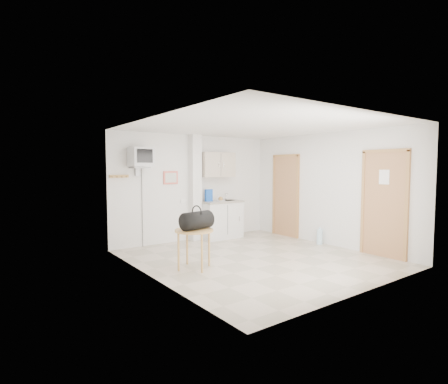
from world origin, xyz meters
TOP-DOWN VIEW (x-y plane):
  - ground at (0.00, 0.00)m, footprint 4.50×4.50m
  - room_envelope at (0.24, 0.09)m, footprint 4.24×4.54m
  - kitchenette at (0.57, 2.00)m, footprint 1.03×0.58m
  - crt_television at (-1.45, 2.02)m, footprint 0.44×0.45m
  - round_table at (-1.30, 0.13)m, footprint 0.66×0.66m
  - duffel_bag at (-1.25, 0.12)m, footprint 0.61×0.42m
  - water_bottle at (1.98, 0.09)m, footprint 0.13×0.13m

SIDE VIEW (x-z plane):
  - ground at x=0.00m, z-range 0.00..0.00m
  - water_bottle at x=1.98m, z-range -0.02..0.37m
  - round_table at x=-1.30m, z-range 0.25..0.93m
  - kitchenette at x=0.57m, z-range -0.25..1.85m
  - duffel_bag at x=-1.25m, z-range 0.62..1.04m
  - room_envelope at x=0.24m, z-range 0.26..2.81m
  - crt_television at x=-1.45m, z-range 0.86..3.01m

